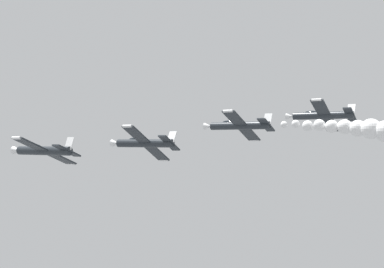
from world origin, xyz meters
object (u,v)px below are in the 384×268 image
at_px(airplane_lead, 43,150).
at_px(airplane_right_inner, 238,126).
at_px(airplane_left_inner, 144,143).
at_px(airplane_left_outer, 321,115).

bearing_deg(airplane_lead, airplane_right_inner, -40.10).
xyz_separation_m(airplane_lead, airplane_right_inner, (20.09, -16.92, 3.36)).
bearing_deg(airplane_left_inner, airplane_right_inner, -43.99).
bearing_deg(airplane_left_outer, airplane_left_inner, 138.57).
bearing_deg(airplane_left_inner, airplane_lead, 143.94).
height_order(airplane_left_inner, airplane_right_inner, airplane_right_inner).
xyz_separation_m(airplane_right_inner, airplane_left_outer, (10.58, -8.54, 1.67)).
xyz_separation_m(airplane_left_inner, airplane_right_inner, (9.65, -9.32, 2.45)).
relative_size(airplane_left_inner, airplane_left_outer, 1.00).
height_order(airplane_right_inner, airplane_left_outer, airplane_left_outer).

